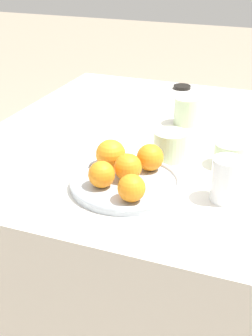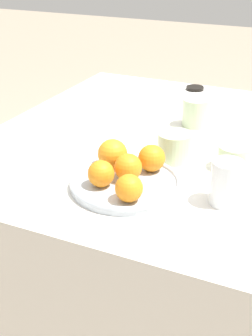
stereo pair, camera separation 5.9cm
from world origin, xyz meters
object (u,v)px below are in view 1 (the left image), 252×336
object	(u,v)px
fruit_platter	(126,183)
soy_dish	(182,87)
orange_1	(111,154)
orange_4	(150,157)
cup_0	(231,155)
cup_1	(187,111)
water_glass	(227,180)
orange_0	(128,167)
orange_2	(132,188)
cup_2	(171,145)
orange_3	(102,174)

from	to	relation	value
fruit_platter	soy_dish	size ratio (longest dim) A/B	3.91
orange_1	orange_4	distance (m)	0.09
cup_0	cup_1	size ratio (longest dim) A/B	1.01
water_glass	soy_dish	world-z (taller)	water_glass
orange_0	water_glass	world-z (taller)	water_glass
orange_1	soy_dish	distance (m)	0.74
orange_0	cup_1	world-z (taller)	cup_1
orange_4	water_glass	xyz separation A→B (m)	(0.19, -0.05, 0.00)
fruit_platter	orange_4	distance (m)	0.09
orange_2	cup_2	bearing A→B (deg)	87.86
orange_0	cup_0	xyz separation A→B (m)	(0.20, 0.19, -0.02)
orange_1	orange_2	size ratio (longest dim) A/B	1.20
orange_0	orange_1	size ratio (longest dim) A/B	0.89
orange_0	orange_2	distance (m)	0.09
cup_2	orange_3	bearing A→B (deg)	-112.40
orange_2	cup_1	size ratio (longest dim) A/B	0.72
orange_2	orange_1	bearing A→B (deg)	128.44
cup_2	fruit_platter	bearing A→B (deg)	-105.38
orange_1	orange_3	world-z (taller)	orange_1
orange_2	orange_4	xyz separation A→B (m)	(-0.01, 0.15, 0.00)
orange_1	cup_0	size ratio (longest dim) A/B	0.85
cup_2	soy_dish	size ratio (longest dim) A/B	1.34
orange_4	orange_2	bearing A→B (deg)	-86.33
fruit_platter	orange_4	xyz separation A→B (m)	(0.03, 0.08, 0.04)
cup_2	orange_4	bearing A→B (deg)	-100.11
cup_1	cup_2	distance (m)	0.26
orange_0	orange_4	xyz separation A→B (m)	(0.03, 0.07, 0.00)
water_glass	orange_3	bearing A→B (deg)	-165.82
orange_2	cup_0	bearing A→B (deg)	59.47
orange_4	soy_dish	world-z (taller)	orange_4
orange_0	cup_2	world-z (taller)	orange_0
fruit_platter	orange_3	distance (m)	0.07
cup_0	orange_0	bearing A→B (deg)	-136.94
orange_1	cup_0	xyz separation A→B (m)	(0.26, 0.15, -0.02)
orange_4	cup_0	distance (m)	0.21
orange_2	cup_2	size ratio (longest dim) A/B	0.68
orange_0	water_glass	bearing A→B (deg)	4.12
orange_2	orange_4	size ratio (longest dim) A/B	0.92
cup_1	cup_0	bearing A→B (deg)	-53.91
cup_0	soy_dish	distance (m)	0.66
fruit_platter	cup_1	bearing A→B (deg)	86.37
orange_4	orange_3	bearing A→B (deg)	-122.17
orange_3	cup_1	xyz separation A→B (m)	(0.07, 0.48, -0.00)
fruit_platter	orange_4	size ratio (longest dim) A/B	3.96
orange_1	cup_1	bearing A→B (deg)	77.27
fruit_platter	orange_2	xyz separation A→B (m)	(0.04, -0.07, 0.03)
orange_0	orange_3	xyz separation A→B (m)	(-0.04, -0.05, -0.00)
fruit_platter	orange_0	size ratio (longest dim) A/B	4.02
orange_0	water_glass	size ratio (longest dim) A/B	0.65
cup_0	orange_4	bearing A→B (deg)	-144.45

